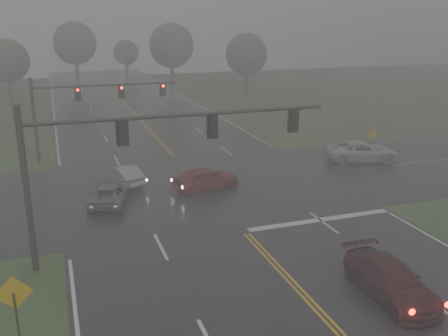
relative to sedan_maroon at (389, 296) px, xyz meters
name	(u,v)px	position (x,y,z in m)	size (l,w,h in m)	color
main_road	(211,196)	(-3.21, 13.37, 0.00)	(18.00, 160.00, 0.02)	black
cross_street	(202,187)	(-3.21, 15.37, 0.00)	(120.00, 14.00, 0.02)	black
stop_bar	(320,220)	(1.29, 7.77, 0.00)	(8.50, 0.50, 0.01)	silver
sedan_maroon	(389,296)	(0.00, 0.00, 0.00)	(1.96, 4.83, 1.40)	#3B0A11
sedan_red	(206,189)	(-3.13, 14.76, 0.00)	(1.74, 4.32, 1.47)	maroon
sedan_silver	(124,184)	(-8.00, 17.53, 0.00)	(1.39, 3.97, 1.31)	#94969A
car_grey	(110,203)	(-9.30, 14.26, 0.00)	(2.00, 4.35, 1.21)	slate
pickup_white	(362,161)	(10.28, 17.16, 0.00)	(2.54, 5.51, 1.53)	#BBBDC0
signal_gantry_near	(128,148)	(-9.06, 7.00, 5.20)	(14.01, 0.32, 7.37)	black
signal_gantry_far	(80,102)	(-10.03, 24.77, 4.54)	(11.06, 0.33, 6.48)	black
sign_diamond_west	(15,303)	(-13.79, 1.00, 1.92)	(1.19, 0.11, 2.85)	black
sign_diamond_east	(372,138)	(11.29, 17.45, 1.69)	(1.03, 0.23, 2.50)	black
tree_nw_a	(7,61)	(-17.01, 55.88, 5.36)	(5.56, 5.56, 8.16)	#352823
tree_ne_a	(171,46)	(6.03, 62.16, 6.54)	(6.77, 6.77, 9.94)	#352823
tree_n_mid	(75,43)	(-7.64, 72.15, 6.64)	(6.88, 6.88, 10.10)	#352823
tree_e_near	(246,54)	(14.52, 52.41, 5.66)	(5.87, 5.87, 8.62)	#352823
tree_n_far	(126,53)	(1.75, 80.55, 4.44)	(4.60, 4.60, 6.76)	#352823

